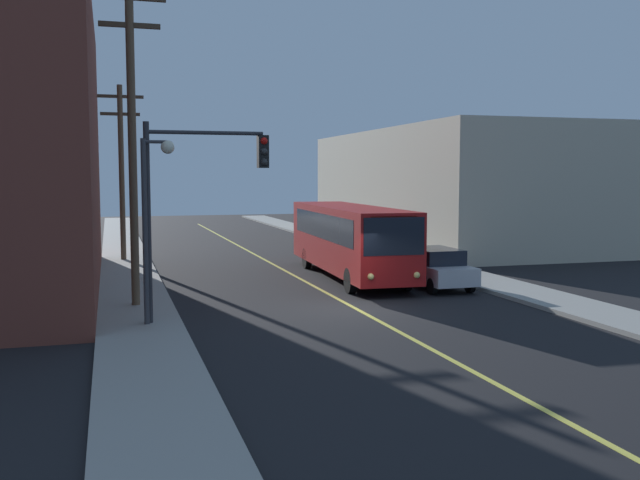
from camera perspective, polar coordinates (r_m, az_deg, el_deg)
name	(u,v)px	position (r m, az deg, el deg)	size (l,w,h in m)	color
ground_plane	(356,309)	(24.64, 2.89, -5.51)	(120.00, 120.00, 0.00)	black
sidewalk_left	(129,276)	(33.15, -14.97, -2.79)	(2.50, 90.00, 0.15)	gray
sidewalk_right	(426,265)	(36.51, 8.43, -1.95)	(2.50, 90.00, 0.15)	gray
lane_stripe_center	(265,260)	(38.96, -4.45, -1.57)	(0.16, 60.00, 0.01)	#D8CC4C
building_right_warehouse	(453,187)	(49.58, 10.58, 4.15)	(12.00, 24.75, 7.52)	beige
city_bus	(349,237)	(31.91, 2.31, 0.22)	(3.13, 12.24, 3.20)	maroon
parked_car_silver	(435,267)	(29.45, 9.13, -2.16)	(1.83, 4.41, 1.62)	#B7B7BC
parked_car_blue	(372,250)	(36.09, 4.19, -0.77)	(1.83, 4.40, 1.62)	navy
parked_car_red	(338,240)	(41.60, 1.41, 0.03)	(1.84, 4.41, 1.62)	maroon
utility_pole_near	(132,129)	(25.05, -14.78, 8.53)	(2.40, 0.28, 10.88)	brown
utility_pole_mid	(121,164)	(38.89, -15.57, 5.89)	(2.40, 0.28, 9.10)	brown
traffic_signal_left_corner	(200,184)	(21.92, -9.60, 4.42)	(3.75, 0.48, 6.00)	#2D2D33
street_lamp_left	(152,204)	(21.63, -13.25, 2.85)	(0.98, 0.40, 5.50)	#38383D
fire_hydrant	(441,261)	(34.01, 9.63, -1.63)	(0.44, 0.26, 0.84)	red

